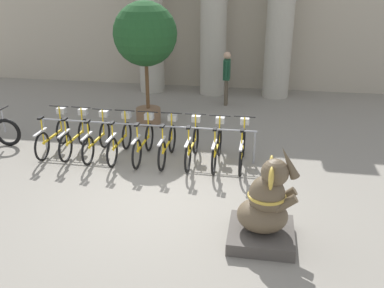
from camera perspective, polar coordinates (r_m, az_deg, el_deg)
ground_plane at (r=8.08m, az=-4.25°, el=-7.42°), size 60.00×60.00×0.00m
building_facade at (r=15.54m, az=3.43°, el=18.48°), size 20.00×0.20×6.00m
column_left at (r=14.99m, az=-5.61°, el=16.84°), size 1.09×1.09×5.16m
column_middle at (r=14.58m, az=2.91°, el=16.76°), size 1.09×1.09×5.16m
column_right at (r=14.47m, az=11.72°, el=16.32°), size 1.09×1.09×5.16m
bike_rack at (r=9.72m, az=-6.29°, el=1.87°), size 5.03×0.05×0.77m
bicycle_0 at (r=10.54m, az=-18.01°, el=1.16°), size 0.48×1.67×0.99m
bicycle_1 at (r=10.31m, az=-15.26°, el=1.00°), size 0.48×1.67×0.99m
bicycle_2 at (r=10.04m, az=-12.53°, el=0.69°), size 0.48×1.67×0.99m
bicycle_3 at (r=9.85m, az=-9.55°, el=0.49°), size 0.48×1.67×0.99m
bicycle_4 at (r=9.68m, az=-6.46°, el=0.28°), size 0.48×1.67×0.99m
bicycle_5 at (r=9.55m, az=-3.26°, el=0.07°), size 0.48×1.67×0.99m
bicycle_6 at (r=9.46m, az=0.04°, el=-0.10°), size 0.48×1.67×0.99m
bicycle_7 at (r=9.38m, az=3.36°, el=-0.34°), size 0.48×1.67×0.99m
bicycle_8 at (r=9.36m, az=6.74°, el=-0.52°), size 0.48×1.67×0.99m
elephant_statue at (r=6.75m, az=9.71°, el=-8.68°), size 1.02×1.02×1.65m
person_pedestrian at (r=13.50m, az=4.64°, el=9.34°), size 0.22×0.47×1.68m
potted_tree at (r=11.57m, az=-6.25°, el=13.94°), size 1.68×1.68×3.29m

